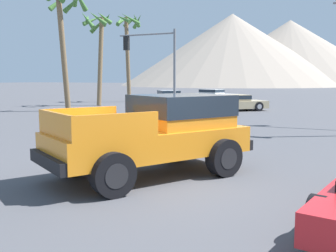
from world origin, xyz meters
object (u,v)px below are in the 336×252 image
(orange_pickup_truck, at_px, (161,130))
(parked_car_silver, at_px, (169,97))
(parked_car_tan, at_px, (235,102))
(traffic_light_crosswalk, at_px, (152,55))
(palm_tree_short, at_px, (128,36))
(palm_tree_leaning, at_px, (98,36))
(palm_tree_tall, at_px, (65,19))
(parked_car_white, at_px, (212,95))

(orange_pickup_truck, height_order, parked_car_silver, orange_pickup_truck)
(parked_car_tan, bearing_deg, traffic_light_crosswalk, -96.47)
(orange_pickup_truck, xyz_separation_m, parked_car_silver, (-10.59, 22.75, -0.43))
(parked_car_silver, bearing_deg, palm_tree_short, -54.55)
(palm_tree_leaning, bearing_deg, palm_tree_tall, -77.92)
(traffic_light_crosswalk, bearing_deg, parked_car_tan, -142.02)
(parked_car_silver, relative_size, palm_tree_short, 0.53)
(parked_car_silver, bearing_deg, palm_tree_tall, 31.56)
(parked_car_silver, height_order, parked_car_tan, parked_car_silver)
(orange_pickup_truck, relative_size, palm_tree_leaning, 0.67)
(palm_tree_short, bearing_deg, traffic_light_crosswalk, -51.61)
(parked_car_white, height_order, palm_tree_tall, palm_tree_tall)
(palm_tree_tall, bearing_deg, traffic_light_crosswalk, 14.43)
(parked_car_tan, distance_m, palm_tree_tall, 12.64)
(traffic_light_crosswalk, bearing_deg, palm_tree_leaning, -28.80)
(parked_car_tan, bearing_deg, parked_car_white, 162.49)
(parked_car_tan, relative_size, traffic_light_crosswalk, 0.81)
(palm_tree_leaning, bearing_deg, parked_car_tan, -1.15)
(parked_car_white, distance_m, palm_tree_leaning, 12.62)
(parked_car_silver, xyz_separation_m, parked_car_white, (2.07, 5.41, -0.00))
(orange_pickup_truck, relative_size, palm_tree_tall, 0.61)
(parked_car_tan, xyz_separation_m, palm_tree_tall, (-10.21, -4.98, 5.54))
(palm_tree_short, bearing_deg, palm_tree_leaning, -84.53)
(parked_car_silver, distance_m, parked_car_tan, 8.52)
(parked_car_silver, relative_size, parked_car_tan, 1.01)
(parked_car_silver, distance_m, traffic_light_crosswalk, 9.10)
(parked_car_white, relative_size, parked_car_tan, 1.14)
(parked_car_tan, relative_size, palm_tree_short, 0.52)
(traffic_light_crosswalk, relative_size, palm_tree_leaning, 0.70)
(parked_car_tan, relative_size, palm_tree_leaning, 0.57)
(parked_car_white, xyz_separation_m, traffic_light_crosswalk, (0.59, -13.54, 3.09))
(palm_tree_leaning, bearing_deg, parked_car_silver, 46.54)
(palm_tree_tall, xyz_separation_m, palm_tree_leaning, (-1.12, 5.21, -0.54))
(parked_car_tan, height_order, traffic_light_crosswalk, traffic_light_crosswalk)
(orange_pickup_truck, relative_size, parked_car_white, 1.04)
(parked_car_white, bearing_deg, palm_tree_leaning, -16.96)
(parked_car_silver, bearing_deg, palm_tree_leaning, 5.66)
(parked_car_silver, bearing_deg, traffic_light_crosswalk, 67.25)
(orange_pickup_truck, height_order, palm_tree_leaning, palm_tree_leaning)
(parked_car_white, distance_m, traffic_light_crosswalk, 13.90)
(parked_car_silver, height_order, palm_tree_short, palm_tree_short)
(parked_car_white, distance_m, parked_car_tan, 11.24)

